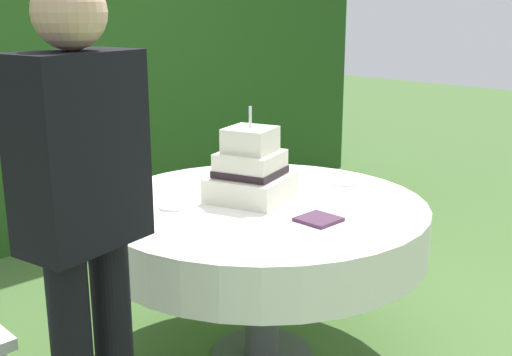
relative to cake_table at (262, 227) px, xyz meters
name	(u,v)px	position (x,y,z in m)	size (l,w,h in m)	color
ground_plane	(262,356)	(0.00, 0.00, -0.61)	(20.00, 20.00, 0.00)	#476B33
foliage_hedge	(16,55)	(0.00, 2.27, 0.60)	(6.00, 0.64, 2.43)	#234C19
cake_table	(262,227)	(0.00, 0.00, 0.00)	(1.38, 1.38, 0.72)	#4C4C51
wedding_cake	(249,171)	(0.00, 0.08, 0.23)	(0.39, 0.39, 0.40)	silver
serving_plate_near	(174,206)	(-0.31, 0.20, 0.11)	(0.12, 0.12, 0.01)	white
serving_plate_far	(344,182)	(0.49, -0.04, 0.11)	(0.15, 0.15, 0.01)	white
napkin_stack	(319,219)	(-0.01, -0.32, 0.11)	(0.14, 0.14, 0.01)	#4C2D47
standing_person	(84,218)	(-0.94, -0.23, 0.31)	(0.39, 0.27, 1.60)	black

